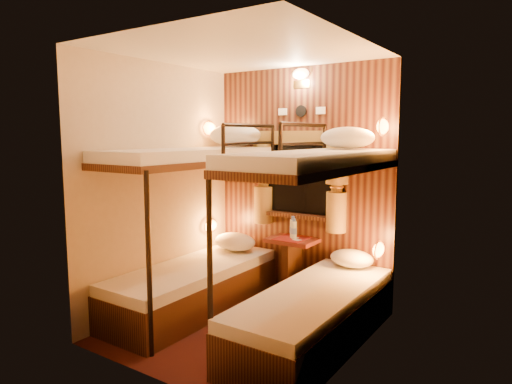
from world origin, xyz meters
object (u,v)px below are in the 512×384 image
Objects in this scene: bunk_left at (194,254)px; table at (292,261)px; bottle_right at (293,229)px; bunk_right at (314,278)px; bottle_left at (294,230)px.

table is (0.65, 0.78, -0.14)m from bunk_left.
bottle_right is at bearing 99.73° from table.
bottle_left is at bearing 128.75° from bunk_right.
table is 2.86× the size of bottle_right.
bunk_right is 8.31× the size of bottle_right.
bunk_left is 1.02m from table.
bottle_left is at bearing 49.55° from bunk_left.
table is 0.33m from bottle_left.
bunk_right reaches higher than table.
bunk_left reaches higher than bottle_right.
table is (-0.65, 0.78, -0.14)m from bunk_right.
bunk_right is at bearing -50.33° from table.
bottle_right is at bearing 51.47° from bunk_left.
bottle_right is (0.64, 0.81, 0.19)m from bunk_left.
bottle_left is at bearing -45.99° from bottle_right.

